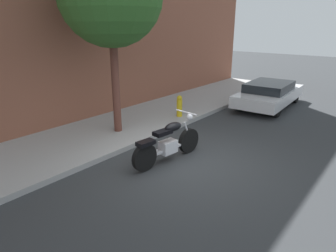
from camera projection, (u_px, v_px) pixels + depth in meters
name	position (u px, v px, depth m)	size (l,w,h in m)	color
ground_plane	(185.00, 162.00, 7.54)	(60.00, 60.00, 0.00)	#303335
sidewalk	(105.00, 133.00, 9.37)	(22.24, 2.93, 0.14)	#9F9F9F
motorcycle	(168.00, 143.00, 7.47)	(2.20, 0.71, 1.17)	black
parked_car_white	(269.00, 94.00, 12.42)	(4.17, 1.94, 1.03)	black
fire_hydrant	(179.00, 108.00, 10.69)	(0.20, 0.20, 0.91)	gold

